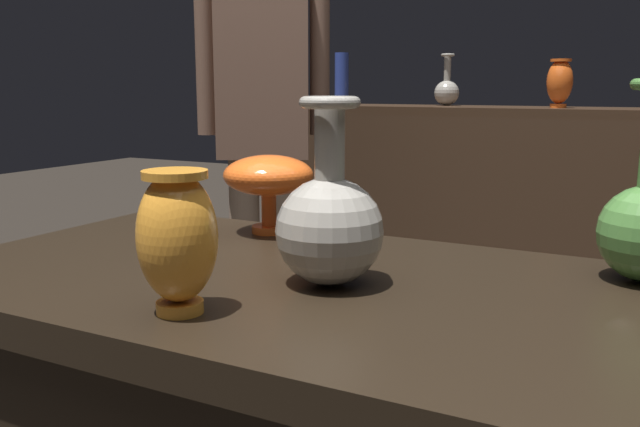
# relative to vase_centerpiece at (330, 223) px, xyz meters

# --- Properties ---
(back_display_shelf) EXTENTS (2.60, 0.40, 0.99)m
(back_display_shelf) POSITION_rel_vase_centerpiece_xyz_m (-0.04, 2.21, -0.39)
(back_display_shelf) COLOR #382619
(back_display_shelf) RESTS_ON ground_plane
(vase_centerpiece) EXTENTS (0.15, 0.15, 0.27)m
(vase_centerpiece) POSITION_rel_vase_centerpiece_xyz_m (0.00, 0.00, 0.00)
(vase_centerpiece) COLOR gray
(vase_centerpiece) RESTS_ON display_plinth
(vase_left_accent) EXTENTS (0.10, 0.10, 0.18)m
(vase_left_accent) POSITION_rel_vase_centerpiece_xyz_m (-0.11, -0.20, 0.01)
(vase_left_accent) COLOR orange
(vase_left_accent) RESTS_ON display_plinth
(vase_right_accent) EXTENTS (0.17, 0.17, 0.15)m
(vase_right_accent) POSITION_rel_vase_centerpiece_xyz_m (-0.26, 0.25, 0.02)
(vase_right_accent) COLOR #E55B1E
(vase_right_accent) RESTS_ON display_plinth
(shelf_vase_center) EXTENTS (0.11, 0.11, 0.20)m
(shelf_vase_center) POSITION_rel_vase_centerpiece_xyz_m (-0.04, 2.17, 0.21)
(shelf_vase_center) COLOR #E55B1E
(shelf_vase_center) RESTS_ON back_display_shelf
(shelf_vase_left) EXTENTS (0.12, 0.12, 0.24)m
(shelf_vase_left) POSITION_rel_vase_centerpiece_xyz_m (-0.56, 2.29, 0.17)
(shelf_vase_left) COLOR gray
(shelf_vase_left) RESTS_ON back_display_shelf
(shelf_vase_far_left) EXTENTS (0.08, 0.08, 0.25)m
(shelf_vase_far_left) POSITION_rel_vase_centerpiece_xyz_m (-1.08, 2.23, 0.22)
(shelf_vase_far_left) COLOR #2D429E
(shelf_vase_far_left) RESTS_ON back_display_shelf
(visitor_near_left) EXTENTS (0.42, 0.31, 1.68)m
(visitor_near_left) POSITION_rel_vase_centerpiece_xyz_m (-0.89, 1.23, 0.10)
(visitor_near_left) COLOR #846B56
(visitor_near_left) RESTS_ON ground_plane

